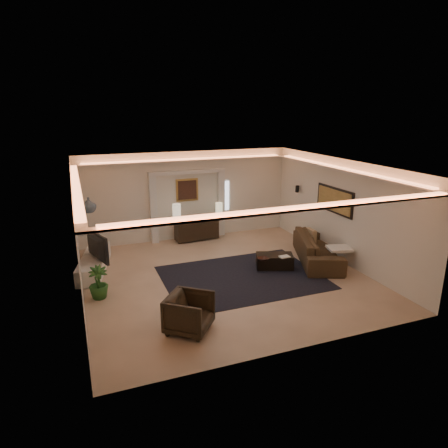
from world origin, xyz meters
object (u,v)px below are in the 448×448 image
object	(u,v)px
console	(197,228)
coffee_table	(275,261)
sofa	(318,248)
armchair	(189,313)

from	to	relation	value
console	coffee_table	bearing A→B (deg)	-71.22
sofa	armchair	distance (m)	5.02
sofa	armchair	world-z (taller)	armchair
console	sofa	world-z (taller)	console
console	armchair	size ratio (longest dim) A/B	1.70
coffee_table	armchair	xyz separation A→B (m)	(-3.07, -2.26, 0.18)
sofa	armchair	xyz separation A→B (m)	(-4.46, -2.30, 0.01)
coffee_table	armchair	bearing A→B (deg)	-122.65
armchair	coffee_table	bearing A→B (deg)	-15.47
coffee_table	armchair	world-z (taller)	armchair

